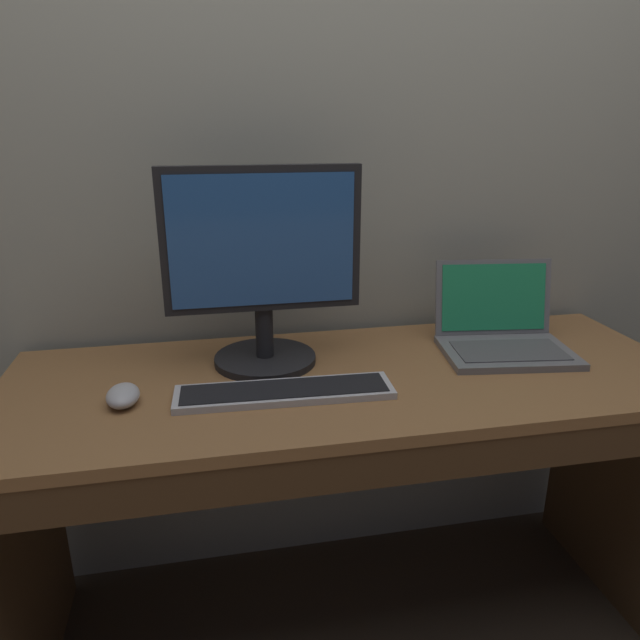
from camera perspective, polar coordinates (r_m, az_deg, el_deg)
ground_plane at (r=1.83m, az=2.69°, el=-27.44°), size 14.00×14.00×0.00m
back_wall at (r=1.62m, az=0.30°, el=27.50°), size 4.32×0.04×3.14m
desk at (r=1.48m, az=3.14°, el=-13.41°), size 1.62×0.60×0.76m
laptop_space_gray at (r=1.58m, az=17.47°, el=-1.34°), size 0.35×0.31×0.22m
external_monitor at (r=1.36m, az=-5.64°, el=5.38°), size 0.46×0.25×0.48m
wired_keyboard at (r=1.28m, az=-3.48°, el=-7.04°), size 0.48×0.13×0.02m
computer_mouse at (r=1.30m, az=-18.76°, el=-7.03°), size 0.07×0.10×0.04m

